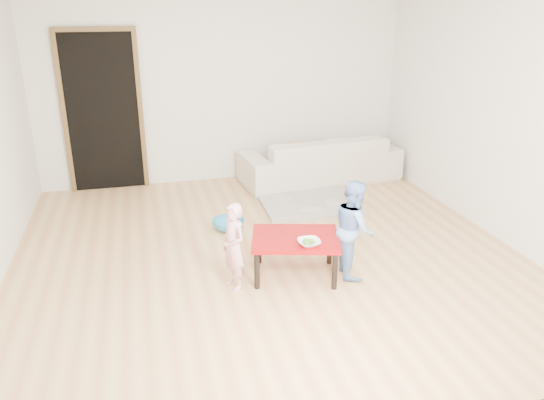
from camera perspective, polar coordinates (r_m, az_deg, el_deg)
name	(u,v)px	position (r m, az deg, el deg)	size (l,w,h in m)	color
floor	(267,253)	(5.44, -0.52, -5.68)	(5.00, 5.00, 0.01)	tan
back_wall	(223,87)	(7.41, -5.27, 11.98)	(5.00, 0.02, 2.60)	silver
right_wall	(499,114)	(6.08, 23.24, 8.47)	(0.02, 5.00, 2.60)	silver
doorway	(103,113)	(7.36, -17.71, 8.86)	(1.02, 0.08, 2.11)	brown
sofa	(320,159)	(7.50, 5.17, 4.44)	(2.21, 0.86, 0.65)	beige
cushion	(296,152)	(7.20, 2.54, 5.19)	(0.48, 0.43, 0.13)	orange
red_table	(295,256)	(4.94, 2.50, -6.05)	(0.79, 0.59, 0.39)	maroon
bowl	(309,243)	(4.69, 4.01, -4.60)	(0.20, 0.20, 0.05)	white
broccoli	(309,242)	(4.69, 4.01, -4.56)	(0.12, 0.12, 0.06)	#2D5919
child_pink	(234,247)	(4.66, -4.15, -5.04)	(0.29, 0.19, 0.80)	#ED6C83
child_blue	(354,228)	(4.93, 8.79, -3.01)	(0.45, 0.35, 0.92)	#5E8CDA
basin	(228,224)	(5.97, -4.70, -2.63)	(0.36, 0.36, 0.11)	teal
blanket	(309,203)	(6.65, 3.96, -0.36)	(1.16, 0.97, 0.06)	#BAB3A4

